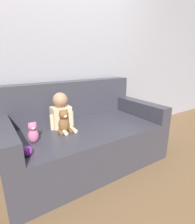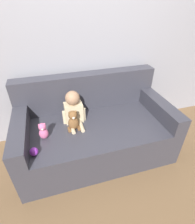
{
  "view_description": "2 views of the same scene",
  "coord_description": "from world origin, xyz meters",
  "px_view_note": "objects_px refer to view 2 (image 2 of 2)",
  "views": [
    {
      "loc": [
        -0.91,
        -1.66,
        1.21
      ],
      "look_at": [
        0.13,
        -0.08,
        0.63
      ],
      "focal_mm": 28.0,
      "sensor_mm": 36.0,
      "label": 1
    },
    {
      "loc": [
        -0.45,
        -1.6,
        1.75
      ],
      "look_at": [
        -0.0,
        -0.1,
        0.69
      ],
      "focal_mm": 28.0,
      "sensor_mm": 36.0,
      "label": 2
    }
  ],
  "objects_px": {
    "couch": "(94,129)",
    "person_baby": "(74,108)",
    "teddy_bear_brown": "(73,121)",
    "plush_toy_side": "(43,131)",
    "toy_ball": "(34,152)"
  },
  "relations": [
    {
      "from": "couch",
      "to": "toy_ball",
      "type": "distance_m",
      "value": 0.81
    },
    {
      "from": "couch",
      "to": "plush_toy_side",
      "type": "xyz_separation_m",
      "value": [
        -0.59,
        -0.16,
        0.24
      ]
    },
    {
      "from": "person_baby",
      "to": "teddy_bear_brown",
      "type": "bearing_deg",
      "value": -102.81
    },
    {
      "from": "couch",
      "to": "person_baby",
      "type": "xyz_separation_m",
      "value": [
        -0.23,
        0.05,
        0.32
      ]
    },
    {
      "from": "person_baby",
      "to": "teddy_bear_brown",
      "type": "height_order",
      "value": "person_baby"
    },
    {
      "from": "couch",
      "to": "person_baby",
      "type": "height_order",
      "value": "couch"
    },
    {
      "from": "person_baby",
      "to": "plush_toy_side",
      "type": "xyz_separation_m",
      "value": [
        -0.36,
        -0.21,
        -0.08
      ]
    },
    {
      "from": "teddy_bear_brown",
      "to": "toy_ball",
      "type": "bearing_deg",
      "value": -147.83
    },
    {
      "from": "plush_toy_side",
      "to": "toy_ball",
      "type": "bearing_deg",
      "value": -116.07
    },
    {
      "from": "plush_toy_side",
      "to": "teddy_bear_brown",
      "type": "bearing_deg",
      "value": 10.42
    },
    {
      "from": "couch",
      "to": "plush_toy_side",
      "type": "relative_size",
      "value": 9.1
    },
    {
      "from": "person_baby",
      "to": "toy_ball",
      "type": "relative_size",
      "value": 4.89
    },
    {
      "from": "teddy_bear_brown",
      "to": "toy_ball",
      "type": "height_order",
      "value": "teddy_bear_brown"
    },
    {
      "from": "couch",
      "to": "teddy_bear_brown",
      "type": "relative_size",
      "value": 7.28
    },
    {
      "from": "toy_ball",
      "to": "person_baby",
      "type": "bearing_deg",
      "value": 42.23
    }
  ]
}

